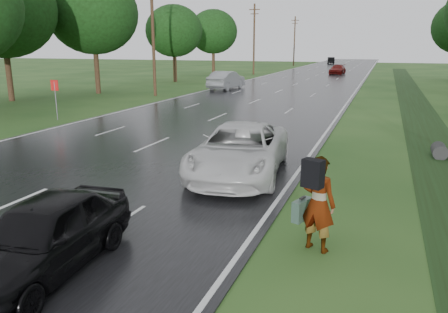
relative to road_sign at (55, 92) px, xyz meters
name	(u,v)px	position (x,y,z in m)	size (l,w,h in m)	color
ground	(6,207)	(8.50, -12.00, -1.64)	(220.00, 220.00, 0.00)	#1F4418
road	(303,81)	(8.50, 33.00, -1.62)	(14.00, 180.00, 0.04)	black
edge_stripe_east	(362,82)	(15.25, 33.00, -1.60)	(0.12, 180.00, 0.01)	silver
edge_stripe_west	(250,79)	(1.75, 33.00, -1.60)	(0.12, 180.00, 0.01)	silver
center_line	(303,81)	(8.50, 33.00, -1.60)	(0.12, 180.00, 0.01)	silver
drainage_ditch	(423,121)	(20.00, 6.71, -1.61)	(2.20, 120.00, 0.56)	black
road_sign	(55,92)	(0.00, 0.00, 0.00)	(0.50, 0.06, 2.30)	slate
utility_pole_mid	(153,33)	(-0.70, 13.00, 3.55)	(1.60, 0.26, 10.00)	#352415
utility_pole_far	(254,38)	(-0.70, 43.00, 3.55)	(1.60, 0.26, 10.00)	#352415
utility_pole_distant	(294,40)	(-0.70, 73.00, 3.55)	(1.60, 0.26, 10.00)	#352415
tree_west_c	(93,13)	(-6.50, 13.00, 5.27)	(7.80, 7.80, 10.43)	#352415
tree_west_d	(174,31)	(-5.70, 27.00, 4.18)	(6.60, 6.60, 8.80)	#352415
tree_west_e	(1,9)	(-9.50, 6.00, 5.19)	(8.00, 8.00, 10.44)	#352415
tree_west_f	(213,32)	(-6.30, 41.00, 4.49)	(7.00, 7.00, 9.29)	#352415
pedestrian	(317,202)	(16.67, -11.65, -0.58)	(1.00, 1.03, 2.06)	#A5998C
white_pickup	(240,150)	(13.46, -7.00, -0.78)	(2.74, 5.95, 1.65)	silver
dark_sedan	(43,235)	(12.00, -14.40, -0.87)	(1.72, 4.28, 1.46)	black
silver_sedan	(226,80)	(3.16, 20.35, -0.73)	(1.85, 5.31, 1.75)	gray
far_car_red	(338,69)	(11.00, 47.37, -0.91)	(1.94, 4.76, 1.38)	maroon
far_car_dark	(331,60)	(5.43, 86.47, -0.86)	(1.57, 4.49, 1.48)	black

